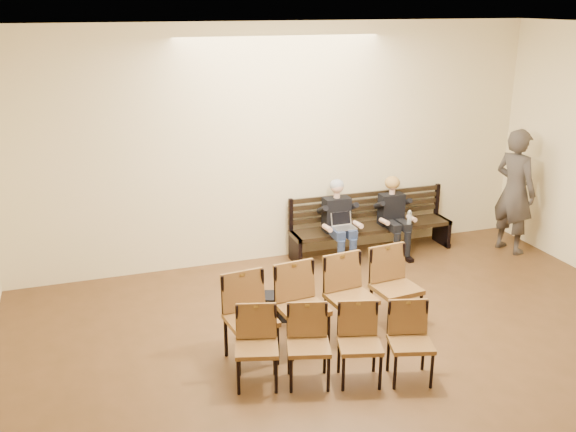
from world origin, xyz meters
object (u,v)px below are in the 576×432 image
(laptop, at_px, (345,229))
(chair_row_back, at_px, (334,346))
(chair_row_front, at_px, (327,304))
(bench, at_px, (371,239))
(water_bottle, at_px, (409,224))
(seated_woman, at_px, (394,221))
(bag, at_px, (278,306))
(passerby, at_px, (516,182))
(seated_man, at_px, (339,224))

(laptop, bearing_deg, chair_row_back, -124.87)
(chair_row_front, bearing_deg, bench, 48.02)
(water_bottle, distance_m, chair_row_back, 3.61)
(laptop, distance_m, chair_row_front, 2.34)
(seated_woman, xyz_separation_m, chair_row_back, (-2.26, -3.01, -0.12))
(water_bottle, distance_m, chair_row_front, 2.88)
(laptop, bearing_deg, bag, -147.51)
(chair_row_front, bearing_deg, water_bottle, 36.48)
(chair_row_front, xyz_separation_m, chair_row_back, (-0.24, -0.78, -0.08))
(bench, xyz_separation_m, laptop, (-0.59, -0.29, 0.34))
(bag, bearing_deg, passerby, 13.50)
(bag, bearing_deg, chair_row_front, -65.12)
(seated_woman, distance_m, chair_row_back, 3.77)
(seated_woman, height_order, chair_row_back, seated_woman)
(seated_woman, bearing_deg, seated_man, 180.00)
(bench, xyz_separation_m, chair_row_back, (-1.95, -3.13, 0.19))
(bench, xyz_separation_m, seated_woman, (0.31, -0.12, 0.31))
(seated_man, relative_size, chair_row_front, 0.50)
(seated_man, height_order, chair_row_front, seated_man)
(seated_man, bearing_deg, water_bottle, -15.71)
(laptop, relative_size, chair_row_front, 0.13)
(bench, distance_m, seated_woman, 0.46)
(water_bottle, height_order, passerby, passerby)
(chair_row_front, bearing_deg, bag, 108.86)
(water_bottle, bearing_deg, bag, -154.21)
(bench, bearing_deg, passerby, -15.83)
(seated_man, xyz_separation_m, chair_row_front, (-1.09, -2.23, -0.10))
(bench, distance_m, laptop, 0.74)
(chair_row_back, bearing_deg, chair_row_front, 88.42)
(bench, height_order, seated_woman, seated_woman)
(bench, bearing_deg, chair_row_front, -125.95)
(laptop, height_order, water_bottle, laptop)
(bench, bearing_deg, seated_man, -168.90)
(seated_man, height_order, passerby, passerby)
(water_bottle, relative_size, chair_row_back, 0.11)
(chair_row_back, bearing_deg, seated_man, 81.69)
(chair_row_front, bearing_deg, laptop, 55.60)
(seated_woman, xyz_separation_m, chair_row_front, (-2.02, -2.23, -0.05))
(bench, relative_size, seated_woman, 2.41)
(laptop, bearing_deg, water_bottle, -16.06)
(seated_man, distance_m, bag, 2.11)
(chair_row_back, bearing_deg, laptop, 80.11)
(seated_man, relative_size, water_bottle, 5.32)
(water_bottle, bearing_deg, bench, 135.39)
(passerby, relative_size, chair_row_back, 1.11)
(laptop, height_order, bag, laptop)
(laptop, distance_m, water_bottle, 1.01)
(laptop, height_order, chair_row_front, chair_row_front)
(laptop, relative_size, chair_row_back, 0.16)
(water_bottle, xyz_separation_m, bag, (-2.47, -1.19, -0.40))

